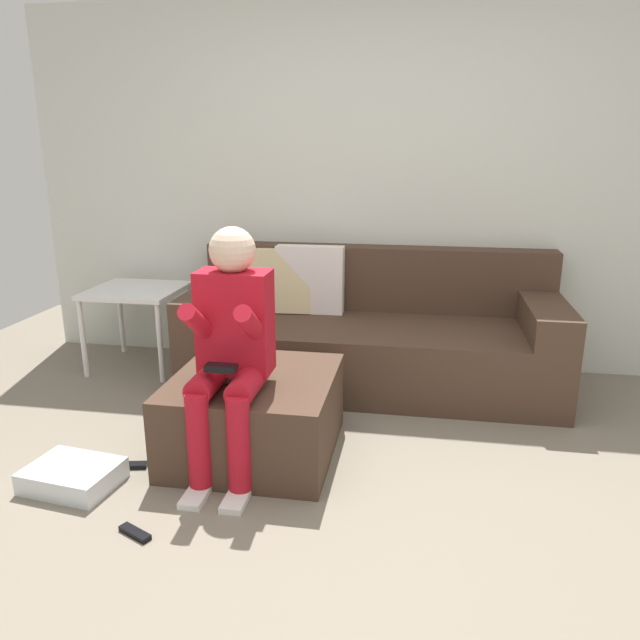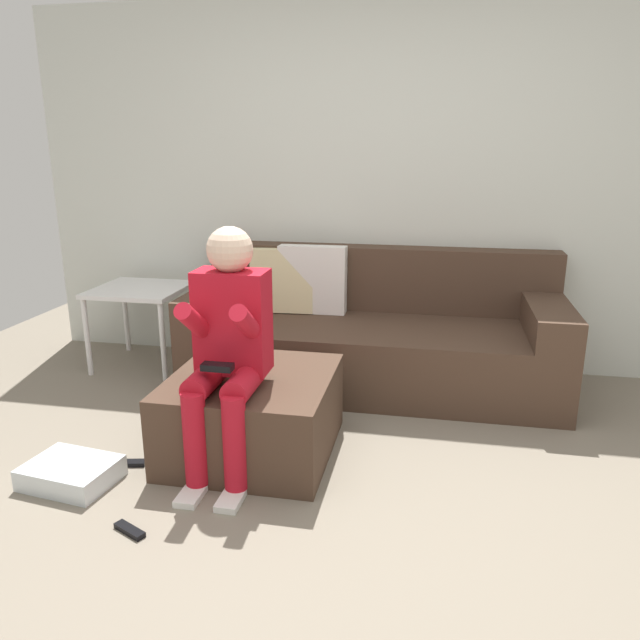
% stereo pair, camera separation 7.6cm
% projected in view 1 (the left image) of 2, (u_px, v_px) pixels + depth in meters
% --- Properties ---
extents(ground_plane, '(6.38, 6.38, 0.00)m').
position_uv_depth(ground_plane, '(326.00, 540.00, 2.41)').
color(ground_plane, slate).
extents(wall_back, '(4.91, 0.10, 2.44)m').
position_uv_depth(wall_back, '(378.00, 189.00, 4.13)').
color(wall_back, silver).
rests_on(wall_back, ground_plane).
extents(couch_sectional, '(2.36, 0.92, 0.87)m').
position_uv_depth(couch_sectional, '(369.00, 335.00, 3.96)').
color(couch_sectional, '#473326').
rests_on(couch_sectional, ground_plane).
extents(ottoman, '(0.79, 0.81, 0.41)m').
position_uv_depth(ottoman, '(255.00, 414.00, 3.06)').
color(ottoman, '#473326').
rests_on(ottoman, ground_plane).
extents(person_seated, '(0.34, 0.58, 1.16)m').
position_uv_depth(person_seated, '(230.00, 341.00, 2.77)').
color(person_seated, red).
rests_on(person_seated, ground_plane).
extents(storage_bin, '(0.43, 0.35, 0.10)m').
position_uv_depth(storage_bin, '(73.00, 476.00, 2.78)').
color(storage_bin, silver).
rests_on(storage_bin, ground_plane).
extents(side_table, '(0.61, 0.59, 0.56)m').
position_uv_depth(side_table, '(137.00, 299.00, 4.18)').
color(side_table, white).
rests_on(side_table, ground_plane).
extents(remote_near_ottoman, '(0.16, 0.11, 0.02)m').
position_uv_depth(remote_near_ottoman, '(135.00, 533.00, 2.44)').
color(remote_near_ottoman, black).
rests_on(remote_near_ottoman, ground_plane).
extents(remote_by_storage_bin, '(0.19, 0.09, 0.02)m').
position_uv_depth(remote_by_storage_bin, '(129.00, 465.00, 2.95)').
color(remote_by_storage_bin, black).
rests_on(remote_by_storage_bin, ground_plane).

